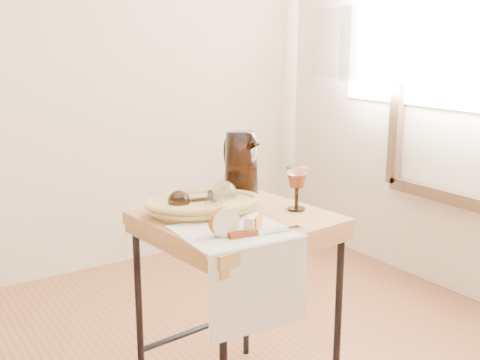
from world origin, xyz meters
TOP-DOWN VIEW (x-y plane):
  - side_table at (0.39, 0.32)m, footprint 0.58×0.58m
  - tea_towel at (0.29, 0.18)m, footprint 0.33×0.30m
  - bread_basket at (0.31, 0.39)m, footprint 0.39×0.32m
  - goblet_lying_a at (0.28, 0.41)m, footprint 0.13×0.10m
  - goblet_lying_b at (0.36, 0.37)m, footprint 0.16×0.16m
  - pitcher at (0.52, 0.48)m, footprint 0.22×0.28m
  - wine_goblet at (0.59, 0.27)m, footprint 0.09×0.09m
  - apple_half at (0.24, 0.17)m, footprint 0.10×0.05m
  - apple_wedge at (0.35, 0.17)m, footprint 0.06×0.06m
  - table_knife at (0.34, 0.11)m, footprint 0.22×0.05m

SIDE VIEW (x-z plane):
  - side_table at x=0.39m, z-range 0.00..0.68m
  - tea_towel at x=0.29m, z-range 0.68..0.69m
  - table_knife at x=0.34m, z-range 0.69..0.70m
  - bread_basket at x=0.31m, z-range 0.68..0.73m
  - apple_wedge at x=0.35m, z-range 0.69..0.72m
  - goblet_lying_a at x=0.28m, z-range 0.69..0.76m
  - apple_half at x=0.24m, z-range 0.69..0.77m
  - goblet_lying_b at x=0.36m, z-range 0.69..0.78m
  - wine_goblet at x=0.59m, z-range 0.68..0.83m
  - pitcher at x=0.52m, z-range 0.66..0.94m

